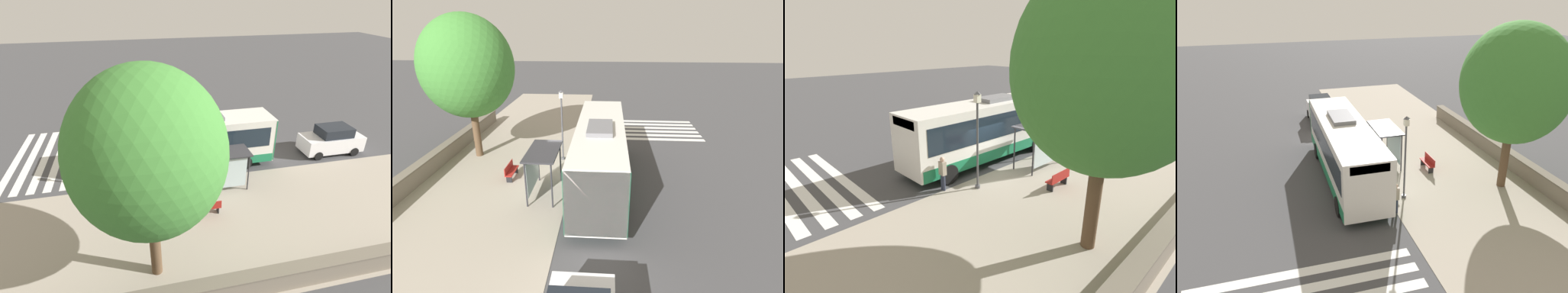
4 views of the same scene
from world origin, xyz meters
The scene contains 11 objects.
ground_plane centered at (0.00, 0.00, 0.00)m, with size 120.00×120.00×0.00m, color #424244.
sidewalk_plaza centered at (-4.50, 0.00, 0.01)m, with size 9.00×44.00×0.02m.
crosswalk_stripes centered at (5.00, 8.48, 0.00)m, with size 9.00×5.25×0.01m.
stone_wall centered at (-8.55, 0.00, 0.54)m, with size 0.60×20.00×1.06m.
bus centered at (1.62, -1.29, 1.89)m, with size 2.61×10.69×3.65m.
bus_shelter centered at (-1.35, -2.55, 2.01)m, with size 1.55×3.01×2.45m.
pedestrian centered at (0.06, 3.12, 0.98)m, with size 0.34×0.22×1.67m.
bench centered at (-3.51, -0.99, 0.47)m, with size 0.40×1.46×0.88m.
street_lamp_near centered at (-0.89, 1.81, 2.72)m, with size 0.28×0.28×4.61m.
shade_tree centered at (-6.66, 2.10, 5.87)m, with size 5.67×5.67×9.01m.
parked_car_behind_bus centered at (1.37, -11.64, 1.00)m, with size 2.00×4.45×2.07m.
Camera 1 is at (-16.01, 2.49, 11.02)m, focal length 28.00 mm.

